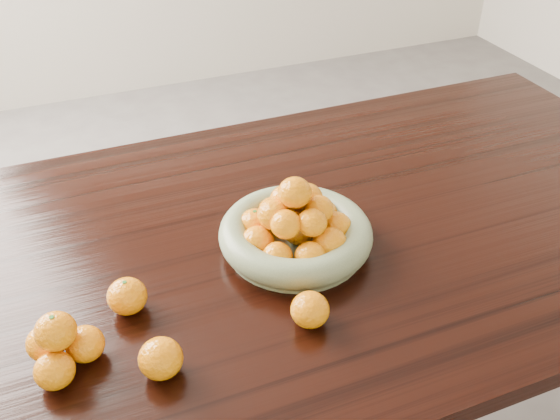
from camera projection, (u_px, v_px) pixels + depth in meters
name	position (u px, v px, depth m)	size (l,w,h in m)	color
dining_table	(283.00, 268.00, 1.34)	(2.00, 1.00, 0.75)	black
fruit_bowl	(296.00, 230.00, 1.23)	(0.31, 0.31, 0.16)	gray
orange_pyramid	(60.00, 347.00, 0.98)	(0.12, 0.13, 0.11)	#FF9407
loose_orange_0	(127.00, 296.00, 1.09)	(0.07, 0.07, 0.07)	#FF9407
loose_orange_1	(161.00, 358.00, 0.98)	(0.07, 0.07, 0.07)	#FF9407
loose_orange_2	(310.00, 310.00, 1.07)	(0.07, 0.07, 0.06)	#FF9407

